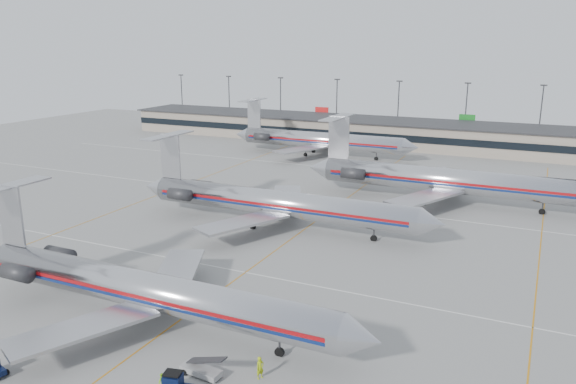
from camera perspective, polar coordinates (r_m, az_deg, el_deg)
The scene contains 11 objects.
ground at distance 56.60m, azimuth -9.42°, elevation -11.66°, with size 260.00×260.00×0.00m, color gray.
apron_markings at distance 64.26m, azimuth -4.35°, elevation -8.14°, with size 160.00×0.15×0.02m, color silver.
terminal at distance 144.06m, azimuth 13.12°, elevation 5.73°, with size 162.00×17.00×6.25m.
light_mast_row at distance 157.00m, azimuth 14.35°, elevation 8.39°, with size 163.60×0.40×15.28m.
jet_foreground at distance 53.85m, azimuth -14.57°, elevation -9.49°, with size 43.66×25.71×11.43m.
jet_second_row at distance 78.75m, azimuth -1.54°, elevation -1.04°, with size 46.07×27.12×12.06m.
jet_third_row at distance 93.62m, azimuth 15.41°, elevation 1.21°, with size 48.36×29.75×13.22m.
jet_back_row at distance 129.75m, azimuth 3.04°, elevation 5.31°, with size 44.93×27.64×12.29m.
belt_loader at distance 46.21m, azimuth -8.75°, elevation -17.38°, with size 4.06×1.50×2.12m.
ramp_worker_near at distance 45.31m, azimuth -2.85°, elevation -17.40°, with size 0.66×0.44×1.82m, color #A4BF12.
ramp_worker_far at distance 44.69m, azimuth -12.62°, elevation -18.46°, with size 0.78×0.61×1.60m, color #8CE215.
Camera 1 is at (29.41, -41.33, 25.10)m, focal length 35.00 mm.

